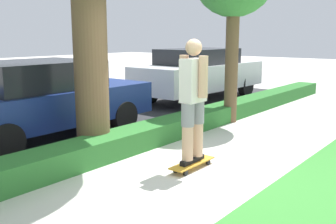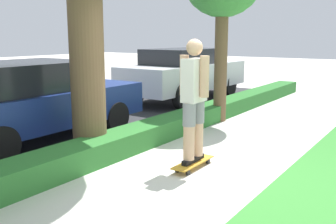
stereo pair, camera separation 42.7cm
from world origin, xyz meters
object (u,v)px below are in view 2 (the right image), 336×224
at_px(parked_car_middle, 31,99).
at_px(parked_car_rear, 185,72).
at_px(skateboard, 193,163).
at_px(skater_person, 194,98).

distance_m(parked_car_middle, parked_car_rear, 5.67).
height_order(skateboard, parked_car_middle, parked_car_middle).
xyz_separation_m(skater_person, parked_car_rear, (5.41, 3.50, -0.23)).
xyz_separation_m(parked_car_middle, parked_car_rear, (5.67, 0.09, 0.07)).
bearing_deg(parked_car_middle, parked_car_rear, 1.20).
xyz_separation_m(skater_person, parked_car_middle, (-0.26, 3.42, -0.30)).
bearing_deg(skater_person, parked_car_rear, 32.91).
relative_size(skateboard, skater_person, 0.48).
height_order(parked_car_middle, parked_car_rear, parked_car_rear).
bearing_deg(parked_car_rear, skater_person, -145.47).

